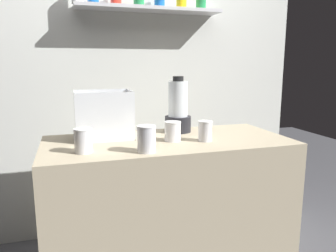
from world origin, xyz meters
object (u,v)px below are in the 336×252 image
object	(u,v)px
carrot_display_bin	(103,123)
juice_cup_pomegranate_right	(205,132)
juice_cup_orange_far_left	(83,142)
juice_cup_pomegranate_left	(147,141)
juice_cup_orange_middle	(173,132)
blender_pitcher	(178,110)

from	to	relation	value
carrot_display_bin	juice_cup_pomegranate_right	distance (m)	0.59
juice_cup_orange_far_left	juice_cup_pomegranate_left	size ratio (longest dim) A/B	0.90
juice_cup_orange_far_left	juice_cup_pomegranate_left	world-z (taller)	juice_cup_pomegranate_left
juice_cup_orange_middle	juice_cup_pomegranate_right	world-z (taller)	juice_cup_pomegranate_right
juice_cup_orange_far_left	juice_cup_orange_middle	distance (m)	0.51
carrot_display_bin	blender_pitcher	distance (m)	0.48
carrot_display_bin	juice_cup_pomegranate_right	size ratio (longest dim) A/B	2.82
juice_cup_orange_far_left	juice_cup_pomegranate_right	distance (m)	0.67
juice_cup_orange_middle	juice_cup_pomegranate_left	bearing A→B (deg)	-136.08
carrot_display_bin	juice_cup_orange_far_left	world-z (taller)	carrot_display_bin
blender_pitcher	juice_cup_orange_far_left	size ratio (longest dim) A/B	2.95
juice_cup_pomegranate_right	juice_cup_orange_middle	bearing A→B (deg)	162.00
juice_cup_orange_far_left	juice_cup_pomegranate_left	xyz separation A→B (m)	(0.30, -0.08, 0.00)
juice_cup_pomegranate_right	blender_pitcher	bearing A→B (deg)	102.44
carrot_display_bin	juice_cup_pomegranate_left	distance (m)	0.42
carrot_display_bin	juice_cup_orange_middle	size ratio (longest dim) A/B	2.92
juice_cup_orange_far_left	juice_cup_pomegranate_left	distance (m)	0.31
juice_cup_pomegranate_left	juice_cup_pomegranate_right	bearing A→B (deg)	19.57
juice_cup_orange_middle	juice_cup_pomegranate_right	bearing A→B (deg)	-18.00
blender_pitcher	juice_cup_orange_far_left	world-z (taller)	blender_pitcher
juice_cup_pomegranate_left	juice_cup_orange_middle	size ratio (longest dim) A/B	1.19
blender_pitcher	juice_cup_pomegranate_left	bearing A→B (deg)	-125.95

